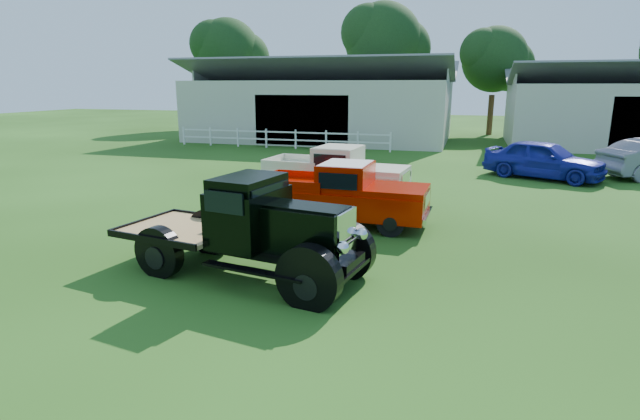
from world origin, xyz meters
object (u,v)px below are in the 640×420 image
(red_pickup, at_px, (342,193))
(white_pickup, at_px, (335,174))
(misc_car_blue, at_px, (544,159))
(vintage_flatbed, at_px, (245,226))

(red_pickup, relative_size, white_pickup, 0.98)
(red_pickup, height_order, misc_car_blue, red_pickup)
(vintage_flatbed, bearing_deg, misc_car_blue, 71.00)
(vintage_flatbed, height_order, red_pickup, vintage_flatbed)
(vintage_flatbed, height_order, white_pickup, vintage_flatbed)
(white_pickup, xyz_separation_m, misc_car_blue, (7.48, 6.66, -0.10))
(red_pickup, distance_m, white_pickup, 2.98)
(white_pickup, bearing_deg, vintage_flatbed, -84.94)
(red_pickup, xyz_separation_m, white_pickup, (-0.95, 2.82, 0.03))
(vintage_flatbed, distance_m, misc_car_blue, 15.84)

